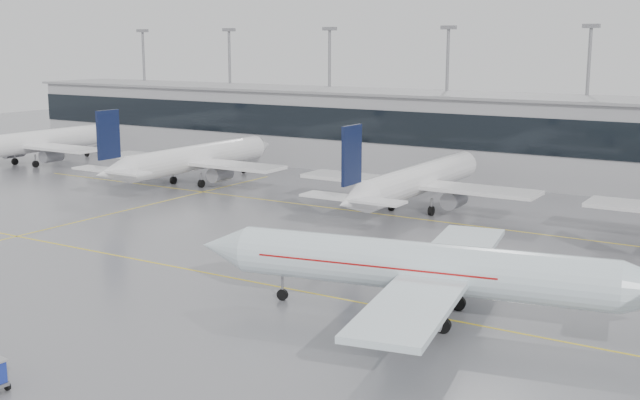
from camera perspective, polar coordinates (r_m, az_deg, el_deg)
The scene contains 12 objects.
ground at distance 68.99m, azimuth -5.31°, elevation -5.71°, with size 320.00×320.00×0.00m, color gray.
taxi_line_main at distance 68.99m, azimuth -5.31°, elevation -5.71°, with size 120.00×0.25×0.01m, color yellow.
taxi_line_north at distance 93.83m, azimuth 5.83°, elevation -1.19°, with size 120.00×0.25×0.01m, color yellow.
taxi_line_cross at distance 99.34m, azimuth -13.90°, elevation -0.78°, with size 0.25×60.00×0.01m, color yellow.
terminal at distance 122.06m, azimuth 12.56°, elevation 4.30°, with size 180.00×15.00×12.00m, color #9F9FA3.
terminal_glass at distance 114.84m, azimuth 11.33°, elevation 4.69°, with size 180.00×0.20×5.00m, color black.
terminal_roof at distance 121.51m, azimuth 12.69°, elevation 7.21°, with size 182.00×16.00×0.40m, color gray.
light_masts at distance 127.11m, azimuth 13.62°, elevation 7.85°, with size 156.40×1.00×22.60m.
air_canada_jet at distance 58.88m, azimuth 8.23°, elevation -4.90°, with size 37.44×30.54×11.91m.
parked_jet_a at distance 140.78m, azimuth -19.94°, elevation 3.84°, with size 29.64×36.96×11.72m.
parked_jet_b at distance 115.46m, azimuth -9.08°, elevation 2.91°, with size 29.64×36.96×11.72m.
parked_jet_c at distance 96.39m, azimuth 6.84°, elevation 1.36°, with size 29.64×36.96×11.72m.
Camera 1 is at (40.20, -52.41, 19.92)m, focal length 45.00 mm.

